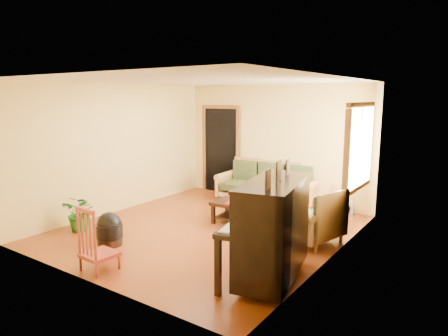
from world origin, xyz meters
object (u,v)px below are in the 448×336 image
Objects in this scene: ceramic_crock at (348,209)px; red_chair at (99,238)px; footstool at (110,233)px; potted_plant at (81,213)px; coffee_table at (244,214)px; armchair at (314,215)px; sofa at (266,183)px; piano at (273,231)px.

red_chair is at bearing -114.30° from ceramic_crock.
potted_plant is at bearing 169.45° from footstool.
coffee_table is 1.43m from armchair.
coffee_table is 2.16m from ceramic_crock.
red_chair is at bearing -47.54° from footstool.
armchair reaches higher than coffee_table.
potted_plant is at bearing -139.03° from coffee_table.
red_chair is 1.39× the size of potted_plant.
sofa reaches higher than red_chair.
armchair is 1.02× the size of red_chair.
sofa is at bearing 61.99° from potted_plant.
coffee_table is 0.77× the size of piano.
ceramic_crock is (0.02, 1.76, -0.32)m from armchair.
sofa is 4.30m from red_chair.
armchair is at bearing -90.63° from ceramic_crock.
piano is at bearing -63.96° from sofa.
armchair is (1.77, -1.64, -0.01)m from sofa.
piano is at bearing -88.56° from ceramic_crock.
footstool is (-2.72, -0.35, -0.45)m from piano.
potted_plant is at bearing -135.59° from ceramic_crock.
red_chair is 1.84m from potted_plant.
coffee_table is 2.89m from potted_plant.
sofa reaches higher than armchair.
piano is (1.50, -1.72, 0.45)m from coffee_table.
armchair is 0.62× the size of piano.
red_chair reaches higher than potted_plant.
potted_plant reaches higher than coffee_table.
coffee_table is at bearing 59.73° from footstool.
ceramic_crock is (-0.08, 3.36, -0.52)m from piano.
piano is (1.87, -3.24, 0.19)m from sofa.
coffee_table is at bearing -168.43° from armchair.
red_chair is 4.85m from ceramic_crock.
coffee_table is at bearing -131.00° from ceramic_crock.
sofa is 3.70m from footstool.
footstool is (-2.61, -1.95, -0.26)m from armchair.
armchair reaches higher than red_chair.
piano reaches higher than footstool.
piano is (0.10, -1.60, 0.20)m from armchair.
red_chair is (-1.97, -2.65, -0.01)m from armchair.
coffee_table reaches higher than ceramic_crock.
footstool is 0.98m from red_chair.
potted_plant is (-1.61, 0.88, -0.12)m from red_chair.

